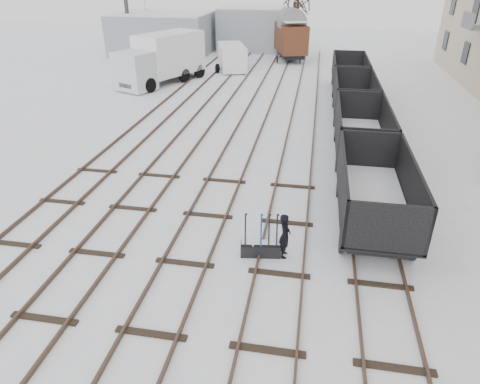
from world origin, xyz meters
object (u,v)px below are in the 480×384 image
object	(u,v)px
lorry	(162,59)
crane	(130,32)
ground_frame	(261,248)
panel_van	(232,57)
worker	(285,236)
freight_wagon_a	(373,201)
box_van_wagon	(291,37)

from	to	relation	value
lorry	crane	bearing A→B (deg)	146.68
ground_frame	panel_van	xyz separation A→B (m)	(-6.42, 27.91, 0.85)
ground_frame	panel_van	world-z (taller)	panel_van
worker	crane	size ratio (longest dim) A/B	0.18
worker	panel_van	xyz separation A→B (m)	(-7.17, 27.81, 0.36)
worker	freight_wagon_a	xyz separation A→B (m)	(2.95, 2.51, 0.18)
worker	lorry	world-z (taller)	lorry
freight_wagon_a	lorry	distance (m)	24.14
crane	ground_frame	bearing A→B (deg)	-52.53
box_van_wagon	lorry	distance (m)	14.71
box_van_wagon	worker	bearing A→B (deg)	-102.57
box_van_wagon	lorry	bearing A→B (deg)	-145.89
worker	crane	xyz separation A→B (m)	(-19.35, 33.75, 1.50)
ground_frame	panel_van	size ratio (longest dim) A/B	0.28
box_van_wagon	lorry	xyz separation A→B (m)	(-9.34, -11.37, -0.28)
lorry	panel_van	world-z (taller)	lorry
freight_wagon_a	crane	bearing A→B (deg)	125.52
worker	lorry	xyz separation A→B (m)	(-11.60, 21.74, 1.17)
lorry	panel_van	bearing A→B (deg)	77.66
ground_frame	lorry	distance (m)	24.45
worker	crane	bearing A→B (deg)	27.30
worker	crane	distance (m)	38.93
freight_wagon_a	panel_van	bearing A→B (deg)	111.79
ground_frame	worker	distance (m)	0.90
ground_frame	freight_wagon_a	size ratio (longest dim) A/B	0.24
crane	panel_van	bearing A→B (deg)	-17.30
lorry	crane	size ratio (longest dim) A/B	1.00
box_van_wagon	crane	xyz separation A→B (m)	(-17.08, 0.64, 0.05)
freight_wagon_a	lorry	size ratio (longest dim) A/B	0.71
panel_van	crane	world-z (taller)	crane
lorry	panel_van	xyz separation A→B (m)	(4.44, 6.07, -0.80)
worker	freight_wagon_a	size ratio (longest dim) A/B	0.25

